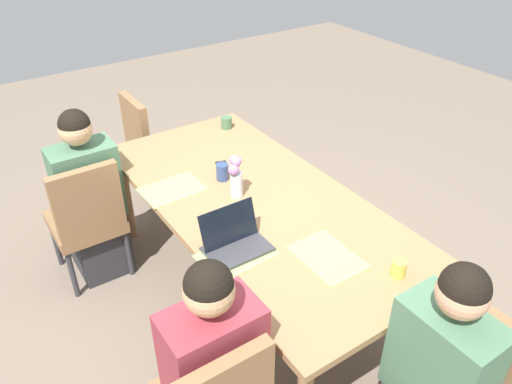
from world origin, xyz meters
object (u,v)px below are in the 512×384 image
at_px(coffee_mug_near_right, 222,172).
at_px(chair_head_left_right_near, 152,143).
at_px(laptop_near_left_mid, 235,242).
at_px(phone_black, 223,167).
at_px(dining_table, 256,209).
at_px(chair_near_left_near, 87,216).
at_px(coffee_mug_centre_left, 399,268).
at_px(person_near_left_near, 92,204).
at_px(person_near_left_mid, 215,383).
at_px(flower_vase, 236,175).
at_px(coffee_mug_near_left, 226,123).

bearing_deg(coffee_mug_near_right, chair_head_left_right_near, 179.67).
xyz_separation_m(chair_head_left_right_near, laptop_near_left_mid, (1.78, -0.30, 0.29)).
bearing_deg(laptop_near_left_mid, coffee_mug_near_right, 154.66).
distance_m(chair_head_left_right_near, phone_black, 1.07).
bearing_deg(dining_table, chair_near_left_near, -132.65).
relative_size(coffee_mug_centre_left, phone_black, 0.58).
height_order(chair_near_left_near, phone_black, chair_near_left_near).
distance_m(dining_table, chair_head_left_right_near, 1.47).
bearing_deg(person_near_left_near, person_near_left_mid, -0.09).
height_order(chair_near_left_near, flower_vase, flower_vase).
xyz_separation_m(chair_near_left_near, laptop_near_left_mid, (1.06, 0.47, 0.29)).
bearing_deg(chair_head_left_right_near, coffee_mug_centre_left, 5.77).
relative_size(dining_table, phone_black, 14.95).
relative_size(laptop_near_left_mid, phone_black, 2.13).
relative_size(chair_near_left_near, person_near_left_near, 0.75).
distance_m(flower_vase, coffee_mug_near_right, 0.23).
xyz_separation_m(person_near_left_mid, chair_head_left_right_near, (-2.27, 0.71, -0.03)).
bearing_deg(coffee_mug_centre_left, person_near_left_mid, -96.59).
bearing_deg(person_near_left_mid, flower_vase, 143.26).
bearing_deg(dining_table, person_near_left_near, -137.59).
relative_size(laptop_near_left_mid, coffee_mug_centre_left, 3.68).
height_order(chair_near_left_near, laptop_near_left_mid, laptop_near_left_mid).
height_order(person_near_left_near, coffee_mug_near_right, person_near_left_near).
height_order(person_near_left_near, coffee_mug_centre_left, person_near_left_near).
bearing_deg(laptop_near_left_mid, person_near_left_near, -160.21).
relative_size(coffee_mug_near_left, coffee_mug_centre_left, 0.99).
bearing_deg(dining_table, phone_black, 176.30).
xyz_separation_m(chair_near_left_near, chair_head_left_right_near, (-0.72, 0.77, 0.00)).
bearing_deg(dining_table, laptop_near_left_mid, -47.31).
bearing_deg(flower_vase, chair_near_left_near, -131.71).
bearing_deg(person_near_left_near, chair_near_left_near, -38.76).
relative_size(person_near_left_mid, coffee_mug_near_left, 13.84).
bearing_deg(chair_near_left_near, person_near_left_near, 141.24).
relative_size(chair_head_left_right_near, coffee_mug_near_left, 10.42).
height_order(person_near_left_near, laptop_near_left_mid, person_near_left_near).
xyz_separation_m(dining_table, phone_black, (-0.43, 0.03, 0.07)).
bearing_deg(chair_near_left_near, coffee_mug_near_left, 98.38).
bearing_deg(person_near_left_mid, chair_head_left_right_near, 162.65).
relative_size(person_near_left_near, coffee_mug_near_right, 11.20).
height_order(person_near_left_mid, flower_vase, person_near_left_mid).
relative_size(chair_near_left_near, chair_head_left_right_near, 1.00).
height_order(coffee_mug_near_left, phone_black, coffee_mug_near_left).
relative_size(chair_near_left_near, person_near_left_mid, 0.75).
relative_size(chair_near_left_near, flower_vase, 3.42).
bearing_deg(chair_near_left_near, phone_black, 69.09).
relative_size(coffee_mug_near_left, phone_black, 0.58).
bearing_deg(person_near_left_near, laptop_near_left_mid, 19.79).
relative_size(coffee_mug_near_right, coffee_mug_centre_left, 1.23).
distance_m(coffee_mug_near_left, coffee_mug_centre_left, 1.84).
bearing_deg(person_near_left_near, flower_vase, 42.72).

